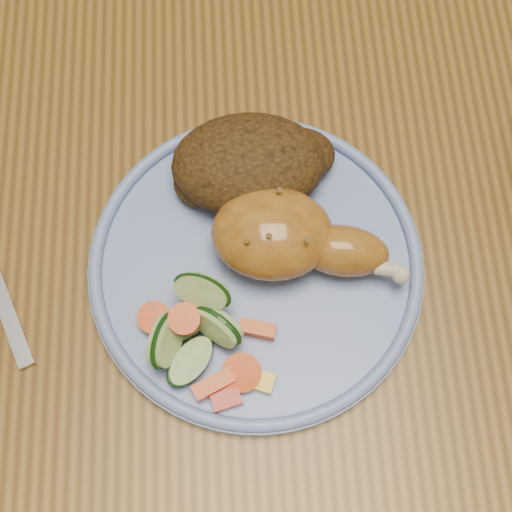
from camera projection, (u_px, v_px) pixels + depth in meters
name	position (u px, v px, depth m)	size (l,w,h in m)	color
ground	(303.00, 342.00, 1.30)	(4.00, 4.00, 0.00)	#533A1C
dining_table	(347.00, 169.00, 0.68)	(0.90, 1.40, 0.75)	brown
plate	(256.00, 266.00, 0.55)	(0.26, 0.26, 0.01)	#728FD7
plate_rim	(256.00, 261.00, 0.54)	(0.25, 0.25, 0.01)	#728FD7
chicken_leg	(289.00, 238.00, 0.52)	(0.15, 0.08, 0.05)	#AC6E24
rice_pilaf	(252.00, 164.00, 0.55)	(0.13, 0.09, 0.05)	#432C10
vegetable_pile	(196.00, 334.00, 0.51)	(0.10, 0.11, 0.05)	#A50A05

